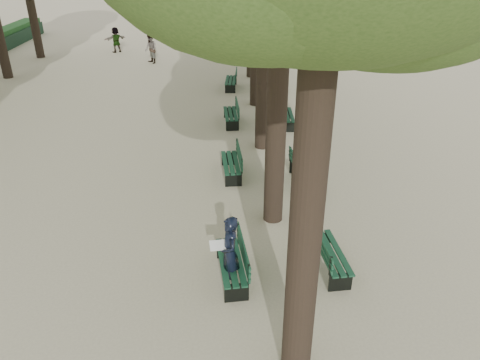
{
  "coord_description": "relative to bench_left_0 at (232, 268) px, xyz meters",
  "views": [
    {
      "loc": [
        0.4,
        -7.92,
        6.83
      ],
      "look_at": [
        0.6,
        3.0,
        1.2
      ],
      "focal_mm": 35.0,
      "sensor_mm": 36.0,
      "label": 1
    }
  ],
  "objects": [
    {
      "name": "bench_left_3",
      "position": [
        0.0,
        15.11,
        0.0
      ],
      "size": [
        0.66,
        1.83,
        0.92
      ],
      "color": "black",
      "rests_on": "ground"
    },
    {
      "name": "pedestrian_e",
      "position": [
        -7.74,
        24.05,
        0.55
      ],
      "size": [
        1.39,
        1.22,
        1.64
      ],
      "primitive_type": "imported",
      "rotation": [
        0.0,
        0.0,
        3.82
      ],
      "color": "#262628",
      "rests_on": "ground"
    },
    {
      "name": "pedestrian_a",
      "position": [
        -4.89,
        20.77,
        0.59
      ],
      "size": [
        0.76,
        0.88,
        1.72
      ],
      "primitive_type": "imported",
      "rotation": [
        0.0,
        0.0,
        5.32
      ],
      "color": "#262628",
      "rests_on": "ground"
    },
    {
      "name": "ground",
      "position": [
        -0.37,
        -0.5,
        -0.27
      ],
      "size": [
        120.0,
        120.0,
        0.0
      ],
      "primitive_type": "plane",
      "color": "#B8AF8B",
      "rests_on": "ground"
    },
    {
      "name": "bench_left_1",
      "position": [
        0.0,
        5.19,
        0.0
      ],
      "size": [
        0.72,
        1.84,
        0.92
      ],
      "color": "black",
      "rests_on": "ground"
    },
    {
      "name": "bench_right_2",
      "position": [
        2.27,
        9.76,
        0.0
      ],
      "size": [
        0.6,
        1.81,
        0.92
      ],
      "color": "black",
      "rests_on": "ground"
    },
    {
      "name": "bench_left_0",
      "position": [
        0.0,
        0.0,
        0.0
      ],
      "size": [
        0.79,
        1.86,
        0.92
      ],
      "color": "black",
      "rests_on": "ground"
    },
    {
      "name": "man_with_map",
      "position": [
        -0.04,
        -0.22,
        0.59
      ],
      "size": [
        0.68,
        0.75,
        1.71
      ],
      "color": "black",
      "rests_on": "ground"
    },
    {
      "name": "bench_left_2",
      "position": [
        0.0,
        9.95,
        0.0
      ],
      "size": [
        0.68,
        1.83,
        0.92
      ],
      "color": "black",
      "rests_on": "ground"
    },
    {
      "name": "pedestrian_c",
      "position": [
        1.79,
        23.22,
        0.51
      ],
      "size": [
        0.93,
        0.79,
        1.57
      ],
      "primitive_type": "imported",
      "rotation": [
        0.0,
        0.0,
        2.52
      ],
      "color": "#262628",
      "rests_on": "ground"
    },
    {
      "name": "bench_right_0",
      "position": [
        2.27,
        0.3,
        0.0
      ],
      "size": [
        0.78,
        1.85,
        0.92
      ],
      "color": "black",
      "rests_on": "ground"
    },
    {
      "name": "bench_right_3",
      "position": [
        2.27,
        15.35,
        0.0
      ],
      "size": [
        0.6,
        1.81,
        0.92
      ],
      "color": "black",
      "rests_on": "ground"
    },
    {
      "name": "bench_right_1",
      "position": [
        2.27,
        4.57,
        0.0
      ],
      "size": [
        0.8,
        1.86,
        0.92
      ],
      "color": "black",
      "rests_on": "ground"
    }
  ]
}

